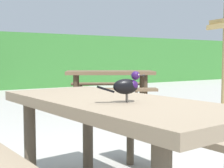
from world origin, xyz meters
name	(u,v)px	position (x,y,z in m)	size (l,w,h in m)	color
picnic_table_foreground	(112,127)	(-0.21, 0.08, 0.56)	(1.82, 1.86, 0.74)	#84725B
bird_grackle	(127,85)	(-0.22, -0.12, 0.84)	(0.28, 0.13, 0.18)	black
picnic_table_mid_left	(110,80)	(2.23, 4.04, 0.56)	(2.31, 2.30, 0.74)	brown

